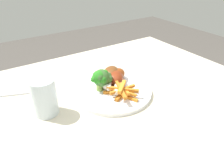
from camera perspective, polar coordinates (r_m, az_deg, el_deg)
dining_table at (r=0.74m, az=0.34°, el=-11.03°), size 1.00×0.79×0.72m
dinner_plate at (r=0.69m, az=0.00°, el=-1.85°), size 0.25×0.25×0.01m
broccoli_floret_front at (r=0.67m, az=-2.55°, el=1.62°), size 0.06×0.05×0.07m
broccoli_floret_middle at (r=0.66m, az=-3.18°, el=1.53°), size 0.06×0.05×0.07m
carrot_fries_pile at (r=0.65m, az=2.59°, el=-1.81°), size 0.09×0.11×0.04m
chicken_drumstick_near at (r=0.73m, az=-0.17°, el=2.51°), size 0.11×0.13×0.05m
chicken_drumstick_far at (r=0.73m, az=1.06°, el=2.17°), size 0.12×0.09×0.04m
chicken_drumstick_extra at (r=0.71m, az=0.81°, el=1.42°), size 0.10×0.13×0.04m
fork at (r=0.76m, az=-27.37°, el=-2.70°), size 0.18×0.08×0.00m
water_glass at (r=0.61m, az=-17.44°, el=-3.29°), size 0.07×0.07×0.11m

